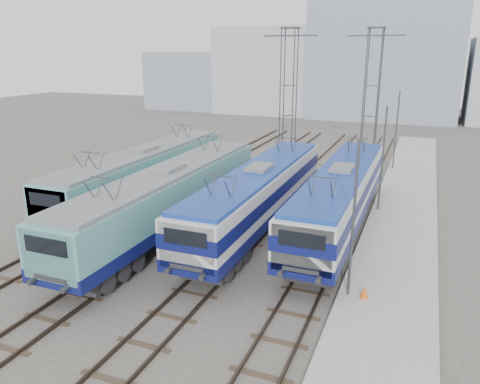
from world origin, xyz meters
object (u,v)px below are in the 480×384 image
at_px(locomotive_center_left, 167,196).
at_px(mast_front, 353,224).
at_px(locomotive_far_left, 143,172).
at_px(mast_mid, 382,161).
at_px(mast_rear, 396,132).
at_px(safety_cone, 364,292).
at_px(locomotive_center_right, 258,193).
at_px(catenary_tower_west, 288,96).
at_px(catenary_tower_east, 371,96).
at_px(locomotive_far_right, 340,194).

distance_m(locomotive_center_left, mast_front, 11.50).
distance_m(locomotive_far_left, locomotive_center_left, 6.35).
xyz_separation_m(mast_mid, mast_rear, (0.00, 12.00, 0.00)).
xyz_separation_m(mast_rear, safety_cone, (0.67, -24.09, -2.93)).
relative_size(mast_front, mast_rear, 1.00).
relative_size(mast_front, mast_mid, 1.00).
bearing_deg(locomotive_center_right, catenary_tower_west, 99.32).
bearing_deg(safety_cone, locomotive_far_left, 152.88).
distance_m(catenary_tower_east, mast_front, 22.32).
relative_size(locomotive_center_right, catenary_tower_east, 1.51).
height_order(locomotive_far_right, catenary_tower_east, catenary_tower_east).
distance_m(locomotive_center_right, mast_mid, 8.62).
height_order(locomotive_center_right, mast_rear, mast_rear).
relative_size(locomotive_center_left, catenary_tower_west, 1.57).
height_order(locomotive_center_left, catenary_tower_west, catenary_tower_west).
bearing_deg(locomotive_center_right, mast_front, -44.76).
height_order(catenary_tower_west, mast_rear, catenary_tower_west).
bearing_deg(mast_front, mast_rear, 90.00).
xyz_separation_m(locomotive_far_right, mast_front, (1.85, -7.84, 1.18)).
relative_size(locomotive_center_right, safety_cone, 33.81).
distance_m(locomotive_center_right, catenary_tower_west, 14.55).
distance_m(mast_front, mast_rear, 24.00).
bearing_deg(locomotive_center_right, mast_rear, 70.27).
bearing_deg(locomotive_far_right, catenary_tower_east, 91.01).
xyz_separation_m(locomotive_far_right, mast_mid, (1.85, 4.16, 1.18)).
height_order(locomotive_far_left, mast_rear, mast_rear).
bearing_deg(catenary_tower_east, mast_rear, 43.60).
relative_size(locomotive_far_right, mast_rear, 2.60).
relative_size(catenary_tower_east, mast_front, 1.71).
relative_size(locomotive_far_left, mast_front, 2.63).
bearing_deg(safety_cone, mast_mid, 93.17).
height_order(locomotive_far_right, mast_front, mast_front).
bearing_deg(mast_front, locomotive_far_right, 103.27).
bearing_deg(locomotive_center_right, locomotive_center_left, -149.40).
relative_size(catenary_tower_west, mast_rear, 1.71).
height_order(catenary_tower_east, mast_mid, catenary_tower_east).
xyz_separation_m(catenary_tower_west, safety_cone, (9.27, -20.09, -6.07)).
relative_size(locomotive_center_left, mast_mid, 2.69).
distance_m(mast_front, mast_mid, 12.00).
bearing_deg(catenary_tower_east, mast_front, -84.55).
height_order(locomotive_far_left, catenary_tower_east, catenary_tower_east).
bearing_deg(mast_rear, locomotive_far_right, -96.53).
distance_m(locomotive_center_left, mast_mid, 13.75).
bearing_deg(locomotive_far_right, mast_rear, 83.47).
height_order(mast_mid, mast_rear, same).
height_order(locomotive_far_left, locomotive_far_right, locomotive_far_left).
distance_m(catenary_tower_west, catenary_tower_east, 6.80).
height_order(mast_front, mast_rear, same).
height_order(locomotive_far_left, locomotive_center_left, locomotive_center_left).
bearing_deg(mast_mid, safety_cone, -86.83).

